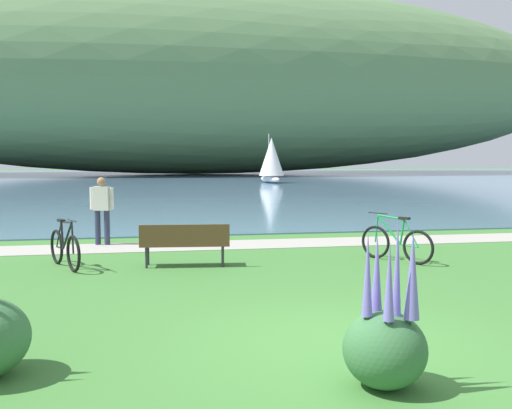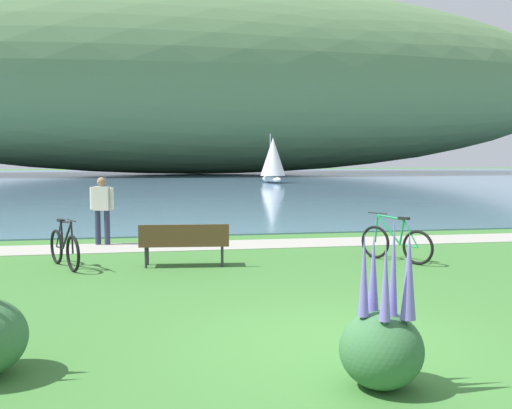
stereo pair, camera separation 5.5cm
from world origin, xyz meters
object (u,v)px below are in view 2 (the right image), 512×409
object	(u,v)px
park_bench_near_camera	(184,241)
sailboat_mid_bay	(273,160)
bicycle_beside_path	(396,243)
person_at_shoreline	(102,206)
bicycle_leaning_near_bench	(64,248)

from	to	relation	value
park_bench_near_camera	sailboat_mid_bay	size ratio (longest dim) A/B	0.45
park_bench_near_camera	sailboat_mid_bay	bearing A→B (deg)	75.62
bicycle_beside_path	sailboat_mid_bay	world-z (taller)	sailboat_mid_bay
person_at_shoreline	bicycle_beside_path	bearing A→B (deg)	-28.41
sailboat_mid_bay	person_at_shoreline	bearing A→B (deg)	-108.89
bicycle_leaning_near_bench	person_at_shoreline	xyz separation A→B (m)	(0.48, 2.95, 0.58)
bicycle_leaning_near_bench	bicycle_beside_path	distance (m)	6.85
bicycle_beside_path	person_at_shoreline	size ratio (longest dim) A/B	0.88
bicycle_beside_path	person_at_shoreline	bearing A→B (deg)	151.59
park_bench_near_camera	sailboat_mid_bay	world-z (taller)	sailboat_mid_bay
bicycle_beside_path	park_bench_near_camera	bearing A→B (deg)	177.58
sailboat_mid_bay	bicycle_leaning_near_bench	bearing A→B (deg)	-108.11
park_bench_near_camera	sailboat_mid_bay	xyz separation A→B (m)	(8.98, 35.03, 1.44)
bicycle_leaning_near_bench	bicycle_beside_path	size ratio (longest dim) A/B	1.07
park_bench_near_camera	bicycle_beside_path	distance (m)	4.46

